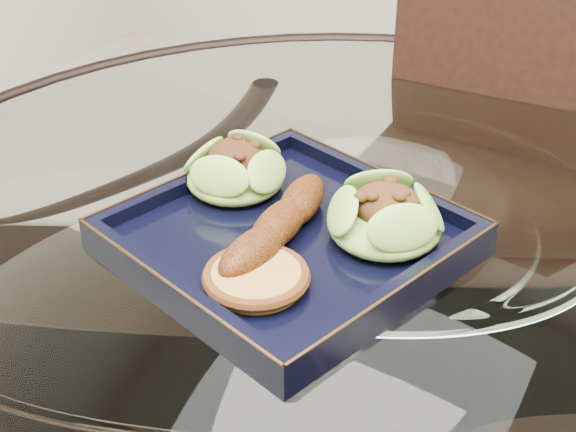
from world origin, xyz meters
The scene contains 7 objects.
dining_table centered at (0.00, 0.00, 0.60)m, with size 1.13×1.13×0.77m.
dining_chair centered at (0.07, 0.28, 0.54)m, with size 0.44×0.44×0.96m.
navy_plate centered at (-0.05, -0.06, 0.77)m, with size 0.27×0.27×0.02m, color black.
lettuce_wrap_left centered at (-0.14, -0.01, 0.80)m, with size 0.10×0.10×0.03m, color #5E962B.
lettuce_wrap_right centered at (0.03, -0.02, 0.80)m, with size 0.10×0.10×0.04m, color #5FA630.
roasted_plantain centered at (-0.06, -0.07, 0.80)m, with size 0.17×0.04×0.03m, color #642A0A.
crumb_patty centered at (-0.04, -0.14, 0.79)m, with size 0.08×0.08×0.01m, color #BD8E3F.
Camera 1 is at (0.25, -0.59, 1.19)m, focal length 50.00 mm.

